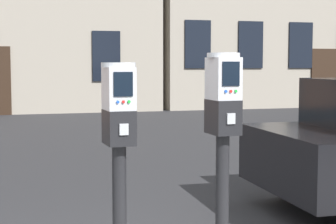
# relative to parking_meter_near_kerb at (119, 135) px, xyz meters

# --- Properties ---
(parking_meter_near_kerb) EXTENTS (0.23, 0.26, 1.45)m
(parking_meter_near_kerb) POSITION_rel_parking_meter_near_kerb_xyz_m (0.00, 0.00, 0.00)
(parking_meter_near_kerb) COLOR black
(parking_meter_near_kerb) RESTS_ON sidewalk_slab
(parking_meter_twin_adjacent) EXTENTS (0.23, 0.26, 1.52)m
(parking_meter_twin_adjacent) POSITION_rel_parking_meter_near_kerb_xyz_m (0.70, 0.00, 0.04)
(parking_meter_twin_adjacent) COLOR black
(parking_meter_twin_adjacent) RESTS_ON sidewalk_slab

